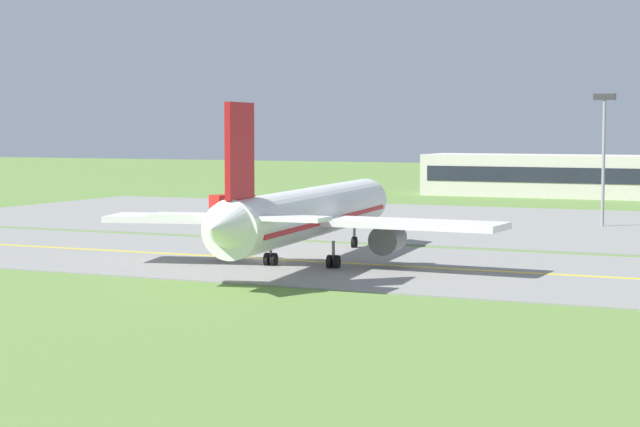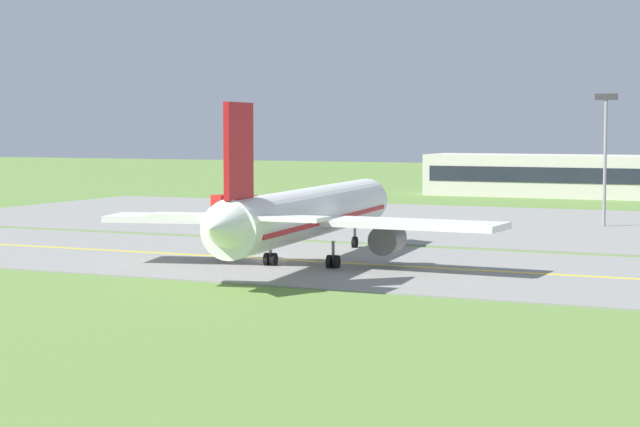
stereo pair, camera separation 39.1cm
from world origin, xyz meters
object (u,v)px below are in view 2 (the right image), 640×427
Objects in this scene: airplane_lead at (308,214)px; apron_light_mast at (605,143)px; service_truck_fuel at (298,216)px; service_truck_catering at (323,204)px; service_truck_baggage at (234,203)px.

apron_light_mast is (14.74, 45.44, 5.19)m from airplane_lead.
service_truck_catering is (-7.69, 23.31, -0.35)m from service_truck_fuel.
service_truck_fuel is at bearing 117.20° from airplane_lead.
apron_light_mast reaches higher than service_truck_fuel.
service_truck_catering is at bearing 39.28° from service_truck_baggage.
service_truck_baggage is 1.00× the size of service_truck_fuel.
service_truck_catering is (-22.00, 51.15, -2.95)m from airplane_lead.
apron_light_mast reaches higher than airplane_lead.
service_truck_baggage is 11.62m from service_truck_catering.
service_truck_catering is at bearing 171.17° from apron_light_mast.
airplane_lead reaches higher than service_truck_fuel.
apron_light_mast is (29.05, 17.61, 7.79)m from service_truck_fuel.
service_truck_catering is (8.99, 7.35, -0.35)m from service_truck_baggage.
service_truck_baggage is at bearing 136.28° from service_truck_fuel.
airplane_lead is 6.26× the size of service_truck_baggage.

